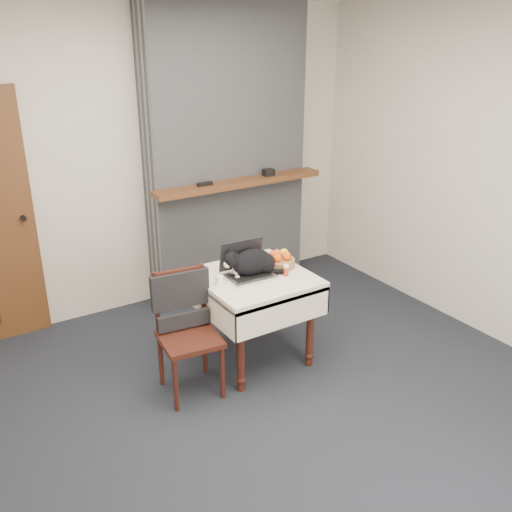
{
  "coord_description": "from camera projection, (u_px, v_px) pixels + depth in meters",
  "views": [
    {
      "loc": [
        -1.6,
        -2.61,
        2.4
      ],
      "look_at": [
        0.4,
        0.55,
        0.87
      ],
      "focal_mm": 40.0,
      "sensor_mm": 36.0,
      "label": 1
    }
  ],
  "objects": [
    {
      "name": "fruit_basket",
      "position": [
        280.0,
        260.0,
        4.29
      ],
      "size": [
        0.22,
        0.22,
        0.13
      ],
      "color": "#A07340",
      "rests_on": "side_table"
    },
    {
      "name": "cat",
      "position": [
        253.0,
        263.0,
        4.13
      ],
      "size": [
        0.45,
        0.25,
        0.23
      ],
      "rotation": [
        0.0,
        0.0,
        -0.14
      ],
      "color": "black",
      "rests_on": "side_table"
    },
    {
      "name": "pill_bottle",
      "position": [
        286.0,
        270.0,
        4.13
      ],
      "size": [
        0.04,
        0.04,
        0.08
      ],
      "color": "#AE3E15",
      "rests_on": "side_table"
    },
    {
      "name": "side_table",
      "position": [
        254.0,
        290.0,
        4.2
      ],
      "size": [
        0.78,
        0.78,
        0.7
      ],
      "color": "#3C1B10",
      "rests_on": "ground"
    },
    {
      "name": "room_shell",
      "position": [
        208.0,
        138.0,
        3.44
      ],
      "size": [
        4.52,
        4.01,
        2.61
      ],
      "color": "beige",
      "rests_on": "ground"
    },
    {
      "name": "cream_jar",
      "position": [
        219.0,
        280.0,
        3.99
      ],
      "size": [
        0.06,
        0.06,
        0.07
      ],
      "primitive_type": "cylinder",
      "color": "white",
      "rests_on": "side_table"
    },
    {
      "name": "desk_clutter",
      "position": [
        275.0,
        267.0,
        4.29
      ],
      "size": [
        0.13,
        0.11,
        0.01
      ],
      "primitive_type": "cube",
      "rotation": [
        0.0,
        0.0,
        0.69
      ],
      "color": "black",
      "rests_on": "side_table"
    },
    {
      "name": "chimney",
      "position": [
        227.0,
        156.0,
        5.14
      ],
      "size": [
        1.62,
        0.48,
        2.6
      ],
      "color": "gray",
      "rests_on": "ground"
    },
    {
      "name": "laptop",
      "position": [
        247.0,
        267.0,
        4.14
      ],
      "size": [
        0.35,
        0.31,
        0.25
      ],
      "rotation": [
        0.0,
        0.0,
        -0.05
      ],
      "color": "#B7B7BC",
      "rests_on": "side_table"
    },
    {
      "name": "chair",
      "position": [
        184.0,
        315.0,
        3.89
      ],
      "size": [
        0.44,
        0.43,
        0.88
      ],
      "rotation": [
        0.0,
        0.0,
        -0.12
      ],
      "color": "#3C1B10",
      "rests_on": "ground"
    },
    {
      "name": "ground",
      "position": [
        250.0,
        418.0,
        3.74
      ],
      "size": [
        4.5,
        4.5,
        0.0
      ],
      "primitive_type": "plane",
      "color": "black",
      "rests_on": "ground"
    }
  ]
}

